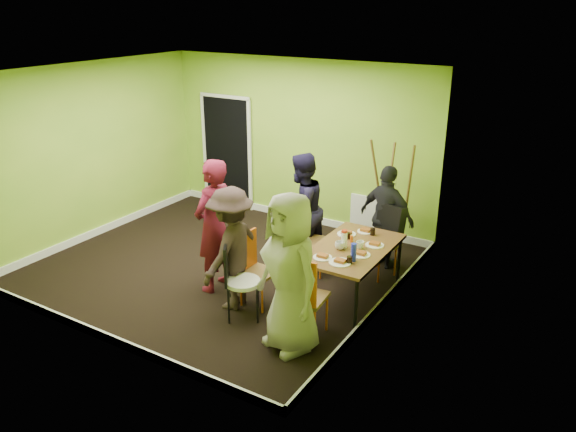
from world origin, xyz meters
name	(u,v)px	position (x,y,z in m)	size (l,w,h in m)	color
ground	(221,266)	(0.00, 0.00, 0.00)	(5.00, 5.00, 0.00)	black
room_walls	(218,202)	(-0.02, 0.04, 0.99)	(5.04, 4.54, 2.82)	#7DB32E
dining_table	(352,251)	(2.05, 0.10, 0.70)	(0.90, 1.50, 0.75)	black
chair_left_far	(309,234)	(1.16, 0.57, 0.57)	(0.46, 0.46, 1.01)	#D05913
chair_left_near	(254,265)	(1.02, -0.60, 0.54)	(0.42, 0.41, 0.96)	#D05913
chair_back_end	(388,226)	(2.14, 1.11, 0.71)	(0.55, 0.60, 1.01)	#D05913
chair_front_end	(303,293)	(1.97, -1.00, 0.59)	(0.47, 0.48, 1.05)	#D05913
chair_bentwood	(237,277)	(1.04, -0.99, 0.54)	(0.53, 0.53, 0.98)	black
easel	(391,198)	(1.89, 1.80, 0.87)	(0.71, 0.66, 1.76)	brown
plate_near_left	(347,234)	(1.81, 0.44, 0.76)	(0.25, 0.25, 0.01)	white
plate_near_right	(323,257)	(1.88, -0.37, 0.76)	(0.23, 0.23, 0.01)	white
plate_far_back	(365,231)	(1.99, 0.65, 0.76)	(0.22, 0.22, 0.01)	white
plate_far_front	(340,262)	(2.12, -0.39, 0.76)	(0.27, 0.27, 0.01)	white
plate_wall_back	(375,245)	(2.28, 0.29, 0.76)	(0.24, 0.24, 0.01)	white
plate_wall_front	(360,255)	(2.24, -0.06, 0.76)	(0.24, 0.24, 0.01)	white
thermos	(344,240)	(1.96, 0.05, 0.85)	(0.08, 0.08, 0.20)	white
blue_bottle	(354,252)	(2.23, -0.25, 0.86)	(0.07, 0.07, 0.22)	#1B25CB
orange_bottle	(351,239)	(1.97, 0.25, 0.79)	(0.04, 0.04, 0.09)	#D05913
glass_mid	(348,236)	(1.89, 0.32, 0.79)	(0.06, 0.06, 0.08)	black
glass_back	(373,232)	(2.11, 0.60, 0.80)	(0.07, 0.07, 0.09)	black
glass_front	(349,260)	(2.22, -0.34, 0.79)	(0.07, 0.07, 0.09)	black
cup_a	(340,245)	(1.94, -0.03, 0.80)	(0.13, 0.13, 0.10)	white
cup_b	(360,245)	(2.15, 0.12, 0.80)	(0.10, 0.10, 0.09)	white
person_standing	(214,226)	(0.35, -0.54, 0.90)	(0.66, 0.43, 1.81)	#560E1F
person_left_far	(301,210)	(0.94, 0.74, 0.84)	(0.81, 0.63, 1.67)	#191432
person_left_near	(231,249)	(0.83, -0.80, 0.79)	(1.02, 0.59, 1.58)	#2D1F1E
person_back_end	(387,217)	(2.04, 1.28, 0.76)	(0.89, 0.37, 1.52)	black
person_front_end	(290,273)	(1.92, -1.21, 0.91)	(0.89, 0.58, 1.83)	gray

